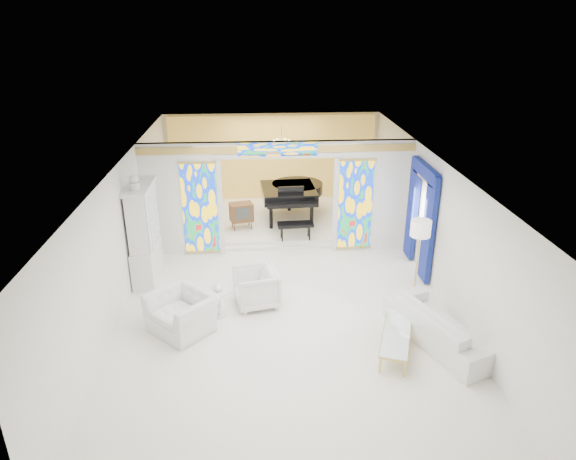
{
  "coord_description": "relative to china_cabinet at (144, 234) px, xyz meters",
  "views": [
    {
      "loc": [
        -0.57,
        -10.66,
        5.91
      ],
      "look_at": [
        0.14,
        0.2,
        1.34
      ],
      "focal_mm": 32.0,
      "sensor_mm": 36.0,
      "label": 1
    }
  ],
  "objects": [
    {
      "name": "floor_lamp",
      "position": [
        6.2,
        -1.19,
        0.38
      ],
      "size": [
        0.45,
        0.45,
        1.82
      ],
      "rotation": [
        0.0,
        0.0,
        -0.01
      ],
      "color": "gold",
      "rests_on": "floor"
    },
    {
      "name": "sofa",
      "position": [
        6.17,
        -3.04,
        -0.8
      ],
      "size": [
        1.83,
        2.7,
        0.74
      ],
      "primitive_type": "imported",
      "rotation": [
        0.0,
        0.0,
        1.94
      ],
      "color": "white",
      "rests_on": "floor"
    },
    {
      "name": "grand_piano",
      "position": [
        3.75,
        3.45,
        -0.18
      ],
      "size": [
        1.95,
        3.05,
        1.2
      ],
      "rotation": [
        0.0,
        0.0,
        0.05
      ],
      "color": "black",
      "rests_on": "alcove_platform"
    },
    {
      "name": "ceiling",
      "position": [
        3.22,
        -0.6,
        1.83
      ],
      "size": [
        7.0,
        12.0,
        0.02
      ],
      "primitive_type": "cube",
      "color": "white",
      "rests_on": "wall_back"
    },
    {
      "name": "china_cabinet",
      "position": [
        0.0,
        0.0,
        0.0
      ],
      "size": [
        0.56,
        1.46,
        2.72
      ],
      "color": "silver",
      "rests_on": "floor"
    },
    {
      "name": "tv_console",
      "position": [
        2.21,
        2.63,
        -0.5
      ],
      "size": [
        0.73,
        0.58,
        0.75
      ],
      "rotation": [
        0.0,
        0.0,
        0.24
      ],
      "color": "brown",
      "rests_on": "alcove_platform"
    },
    {
      "name": "stained_glass_transom",
      "position": [
        3.22,
        1.29,
        1.65
      ],
      "size": [
        2.0,
        0.04,
        0.34
      ],
      "primitive_type": "cube",
      "color": "gold",
      "rests_on": "partition_wall"
    },
    {
      "name": "armchair_right",
      "position": [
        2.6,
        -1.39,
        -0.75
      ],
      "size": [
        1.08,
        1.06,
        0.84
      ],
      "primitive_type": "imported",
      "rotation": [
        0.0,
        0.0,
        -1.36
      ],
      "color": "white",
      "rests_on": "floor"
    },
    {
      "name": "stained_glass_right",
      "position": [
        5.25,
        1.29,
        0.13
      ],
      "size": [
        0.9,
        0.04,
        2.4
      ],
      "primitive_type": "cube",
      "color": "gold",
      "rests_on": "partition_wall"
    },
    {
      "name": "wall_front",
      "position": [
        3.22,
        -6.6,
        0.33
      ],
      "size": [
        7.0,
        0.02,
        3.0
      ],
      "primitive_type": "cube",
      "color": "white",
      "rests_on": "floor"
    },
    {
      "name": "armchair_left",
      "position": [
        1.1,
        -2.28,
        -0.77
      ],
      "size": [
        1.62,
        1.62,
        0.8
      ],
      "primitive_type": "imported",
      "rotation": [
        0.0,
        0.0,
        -0.77
      ],
      "color": "white",
      "rests_on": "floor"
    },
    {
      "name": "alcove_platform",
      "position": [
        3.22,
        3.5,
        -1.08
      ],
      "size": [
        6.8,
        3.8,
        0.18
      ],
      "primitive_type": "cube",
      "color": "white",
      "rests_on": "floor"
    },
    {
      "name": "wall_back",
      "position": [
        3.22,
        5.4,
        0.33
      ],
      "size": [
        7.0,
        0.02,
        3.0
      ],
      "primitive_type": "cube",
      "color": "white",
      "rests_on": "floor"
    },
    {
      "name": "partition_wall",
      "position": [
        3.22,
        1.4,
        0.48
      ],
      "size": [
        7.0,
        0.22,
        3.0
      ],
      "color": "white",
      "rests_on": "floor"
    },
    {
      "name": "stained_glass_left",
      "position": [
        1.19,
        1.29,
        0.13
      ],
      "size": [
        0.9,
        0.04,
        2.4
      ],
      "primitive_type": "cube",
      "color": "gold",
      "rests_on": "partition_wall"
    },
    {
      "name": "wall_left",
      "position": [
        -0.28,
        -0.6,
        0.33
      ],
      "size": [
        0.02,
        12.0,
        3.0
      ],
      "primitive_type": "cube",
      "color": "white",
      "rests_on": "floor"
    },
    {
      "name": "coffee_table",
      "position": [
        5.23,
        -3.23,
        -0.83
      ],
      "size": [
        1.03,
        1.74,
        0.37
      ],
      "rotation": [
        0.0,
        0.0,
        -0.33
      ],
      "color": "white",
      "rests_on": "floor"
    },
    {
      "name": "vase",
      "position": [
        1.8,
        -1.79,
        -0.46
      ],
      "size": [
        0.24,
        0.24,
        0.21
      ],
      "primitive_type": "imported",
      "rotation": [
        0.0,
        0.0,
        -0.21
      ],
      "color": "silver",
      "rests_on": "side_table"
    },
    {
      "name": "blue_drapes",
      "position": [
        6.62,
        0.1,
        0.41
      ],
      "size": [
        0.14,
        1.85,
        2.65
      ],
      "color": "navy",
      "rests_on": "wall_right"
    },
    {
      "name": "wall_right",
      "position": [
        6.72,
        -0.6,
        0.33
      ],
      "size": [
        0.02,
        12.0,
        3.0
      ],
      "primitive_type": "cube",
      "color": "white",
      "rests_on": "floor"
    },
    {
      "name": "floor",
      "position": [
        3.22,
        -0.6,
        -1.17
      ],
      "size": [
        12.0,
        12.0,
        0.0
      ],
      "primitive_type": "plane",
      "color": "white",
      "rests_on": "ground"
    },
    {
      "name": "chandelier",
      "position": [
        3.42,
        3.4,
        1.38
      ],
      "size": [
        0.48,
        0.48,
        0.3
      ],
      "primitive_type": "cylinder",
      "color": "gold",
      "rests_on": "ceiling"
    },
    {
      "name": "gold_curtain_back",
      "position": [
        3.22,
        5.28,
        0.33
      ],
      "size": [
        6.7,
        0.1,
        2.9
      ],
      "primitive_type": "cube",
      "color": "#F7C255",
      "rests_on": "wall_back"
    },
    {
      "name": "side_table",
      "position": [
        1.8,
        -1.79,
        -0.78
      ],
      "size": [
        0.49,
        0.49,
        0.6
      ],
      "rotation": [
        0.0,
        0.0,
        -0.03
      ],
      "color": "silver",
      "rests_on": "floor"
    }
  ]
}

